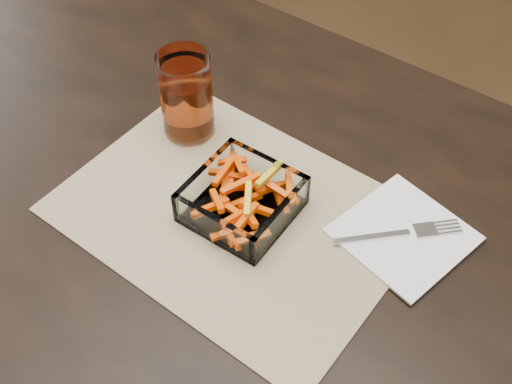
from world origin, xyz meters
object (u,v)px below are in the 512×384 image
glass_bowl (242,201)px  tumbler (186,98)px  dining_table (194,238)px  fork (402,233)px

glass_bowl → tumbler: size_ratio=1.01×
dining_table → glass_bowl: 0.14m
dining_table → fork: size_ratio=12.14×
dining_table → fork: (0.26, 0.12, 0.10)m
glass_bowl → tumbler: tumbler is taller
tumbler → fork: 0.36m
dining_table → tumbler: bearing=130.2°
dining_table → fork: fork is taller
glass_bowl → fork: (0.19, 0.09, -0.02)m
tumbler → glass_bowl: bearing=-26.5°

